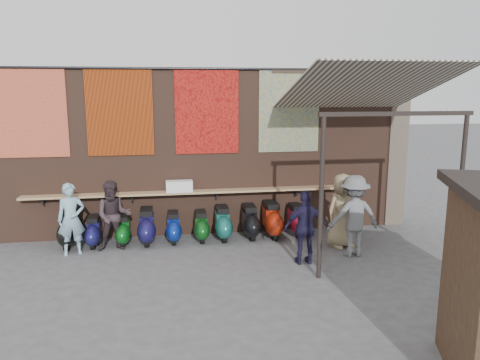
{
  "coord_description": "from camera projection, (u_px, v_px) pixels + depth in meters",
  "views": [
    {
      "loc": [
        -0.72,
        -8.61,
        3.53
      ],
      "look_at": [
        0.88,
        1.2,
        1.58
      ],
      "focal_mm": 35.0,
      "sensor_mm": 36.0,
      "label": 1
    }
  ],
  "objects": [
    {
      "name": "ground",
      "position": [
        205.0,
        272.0,
        9.13
      ],
      "size": [
        70.0,
        70.0,
        0.0
      ],
      "primitive_type": "plane",
      "color": "#474749",
      "rests_on": "ground"
    },
    {
      "name": "brick_wall",
      "position": [
        194.0,
        153.0,
        11.36
      ],
      "size": [
        10.0,
        0.4,
        4.0
      ],
      "primitive_type": "cube",
      "color": "brown",
      "rests_on": "ground"
    },
    {
      "name": "pier_right",
      "position": [
        394.0,
        148.0,
        12.18
      ],
      "size": [
        0.5,
        0.5,
        4.0
      ],
      "primitive_type": "cube",
      "color": "#4C4238",
      "rests_on": "ground"
    },
    {
      "name": "eating_counter",
      "position": [
        196.0,
        192.0,
        11.18
      ],
      "size": [
        8.0,
        0.32,
        0.05
      ],
      "primitive_type": "cube",
      "color": "#9E7A51",
      "rests_on": "brick_wall"
    },
    {
      "name": "shelf_box",
      "position": [
        179.0,
        186.0,
        11.05
      ],
      "size": [
        0.62,
        0.27,
        0.26
      ],
      "primitive_type": "cube",
      "color": "white",
      "rests_on": "eating_counter"
    },
    {
      "name": "tapestry_redgold",
      "position": [
        32.0,
        113.0,
        10.39
      ],
      "size": [
        1.5,
        0.02,
        2.0
      ],
      "primitive_type": "cube",
      "color": "maroon",
      "rests_on": "brick_wall"
    },
    {
      "name": "tapestry_sun",
      "position": [
        120.0,
        112.0,
        10.69
      ],
      "size": [
        1.5,
        0.02,
        2.0
      ],
      "primitive_type": "cube",
      "color": "#D4460C",
      "rests_on": "brick_wall"
    },
    {
      "name": "tapestry_orange",
      "position": [
        207.0,
        111.0,
        11.0
      ],
      "size": [
        1.5,
        0.02,
        2.0
      ],
      "primitive_type": "cube",
      "color": "#B02316",
      "rests_on": "brick_wall"
    },
    {
      "name": "tapestry_multi",
      "position": [
        289.0,
        111.0,
        11.32
      ],
      "size": [
        1.5,
        0.02,
        2.0
      ],
      "primitive_type": "cube",
      "color": "#27478F",
      "rests_on": "brick_wall"
    },
    {
      "name": "hang_rail",
      "position": [
        193.0,
        69.0,
        10.76
      ],
      "size": [
        9.5,
        0.06,
        0.06
      ],
      "primitive_type": "cylinder",
      "rotation": [
        0.0,
        1.57,
        0.0
      ],
      "color": "black",
      "rests_on": "brick_wall"
    },
    {
      "name": "scooter_stool_0",
      "position": [
        68.0,
        229.0,
        10.55
      ],
      "size": [
        0.38,
        0.84,
        0.8
      ],
      "primitive_type": null,
      "color": "black",
      "rests_on": "ground"
    },
    {
      "name": "scooter_stool_1",
      "position": [
        94.0,
        231.0,
        10.6
      ],
      "size": [
        0.32,
        0.72,
        0.69
      ],
      "primitive_type": null,
      "color": "#181855",
      "rests_on": "ground"
    },
    {
      "name": "scooter_stool_2",
      "position": [
        123.0,
        230.0,
        10.71
      ],
      "size": [
        0.32,
        0.71,
        0.68
      ],
      "primitive_type": null,
      "color": "#0C5718",
      "rests_on": "ground"
    },
    {
      "name": "scooter_stool_3",
      "position": [
        147.0,
        227.0,
        10.77
      ],
      "size": [
        0.38,
        0.85,
        0.8
      ],
      "primitive_type": null,
      "color": "#17144C",
      "rests_on": "ground"
    },
    {
      "name": "scooter_stool_4",
      "position": [
        174.0,
        227.0,
        10.88
      ],
      "size": [
        0.33,
        0.74,
        0.7
      ],
      "primitive_type": null,
      "color": "navy",
      "rests_on": "ground"
    },
    {
      "name": "scooter_stool_5",
      "position": [
        201.0,
        226.0,
        10.98
      ],
      "size": [
        0.33,
        0.73,
        0.69
      ],
      "primitive_type": null,
      "color": "#0E4815",
      "rests_on": "ground"
    },
    {
      "name": "scooter_stool_6",
      "position": [
        223.0,
        223.0,
        11.07
      ],
      "size": [
        0.37,
        0.82,
        0.78
      ],
      "primitive_type": null,
      "color": "#175E57",
      "rests_on": "ground"
    },
    {
      "name": "scooter_stool_7",
      "position": [
        250.0,
        222.0,
        11.19
      ],
      "size": [
        0.37,
        0.82,
        0.78
      ],
      "primitive_type": null,
      "color": "black",
      "rests_on": "ground"
    },
    {
      "name": "scooter_stool_8",
      "position": [
        272.0,
        220.0,
        11.26
      ],
      "size": [
        0.4,
        0.89,
        0.84
      ],
      "primitive_type": null,
      "color": "#9B200B",
      "rests_on": "ground"
    },
    {
      "name": "scooter_stool_9",
      "position": [
        297.0,
        220.0,
        11.35
      ],
      "size": [
        0.36,
        0.8,
        0.76
      ],
      "primitive_type": null,
      "color": "maroon",
      "rests_on": "ground"
    },
    {
      "name": "diner_left",
      "position": [
        71.0,
        219.0,
        10.01
      ],
      "size": [
        0.64,
        0.5,
        1.56
      ],
      "primitive_type": "imported",
      "rotation": [
        0.0,
        0.0,
        0.25
      ],
      "color": "#7DA5B5",
      "rests_on": "ground"
    },
    {
      "name": "diner_right",
      "position": [
        114.0,
        216.0,
        10.25
      ],
      "size": [
        0.79,
        0.63,
        1.57
      ],
      "primitive_type": "imported",
      "rotation": [
        0.0,
        0.0,
        0.05
      ],
      "color": "#33272C",
      "rests_on": "ground"
    },
    {
      "name": "shopper_navy",
      "position": [
        306.0,
        228.0,
        9.46
      ],
      "size": [
        0.9,
        0.39,
        1.53
      ],
      "primitive_type": "imported",
      "rotation": [
        0.0,
        0.0,
        3.16
      ],
      "color": "#1A1734",
      "rests_on": "ground"
    },
    {
      "name": "shopper_grey",
      "position": [
        354.0,
        216.0,
        9.9
      ],
      "size": [
        1.17,
        0.71,
        1.75
      ],
      "primitive_type": "imported",
      "rotation": [
        0.0,
        0.0,
        3.2
      ],
      "color": "slate",
      "rests_on": "ground"
    },
    {
      "name": "shopper_tan",
      "position": [
        342.0,
        211.0,
        10.47
      ],
      "size": [
        0.96,
        0.78,
        1.69
      ],
      "primitive_type": "imported",
      "rotation": [
        0.0,
        0.0,
        0.34
      ],
      "color": "#8D7D5A",
      "rests_on": "ground"
    },
    {
      "name": "awning_canvas",
      "position": [
        364.0,
        88.0,
        9.87
      ],
      "size": [
        3.2,
        3.28,
        0.97
      ],
      "primitive_type": "cube",
      "rotation": [
        -0.28,
        0.0,
        0.0
      ],
      "color": "beige",
      "rests_on": "brick_wall"
    },
    {
      "name": "awning_ledger",
      "position": [
        338.0,
        71.0,
        11.34
      ],
      "size": [
        3.3,
        0.08,
        0.12
      ],
      "primitive_type": "cube",
      "color": "#33261C",
      "rests_on": "brick_wall"
    },
    {
      "name": "awning_header",
      "position": [
        398.0,
        114.0,
        8.51
      ],
      "size": [
        3.0,
        0.08,
        0.08
      ],
      "primitive_type": "cube",
      "color": "black",
      "rests_on": "awning_post_left"
    },
    {
      "name": "awning_post_left",
      "position": [
        321.0,
        198.0,
        8.58
      ],
      "size": [
        0.09,
        0.09,
        3.1
      ],
      "primitive_type": "cylinder",
      "color": "black",
      "rests_on": "ground"
    },
    {
      "name": "awning_post_right",
      "position": [
        460.0,
        193.0,
        9.03
      ],
      "size": [
        0.09,
        0.09,
        3.1
      ],
      "primitive_type": "cylinder",
      "color": "black",
      "rests_on": "ground"
    }
  ]
}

